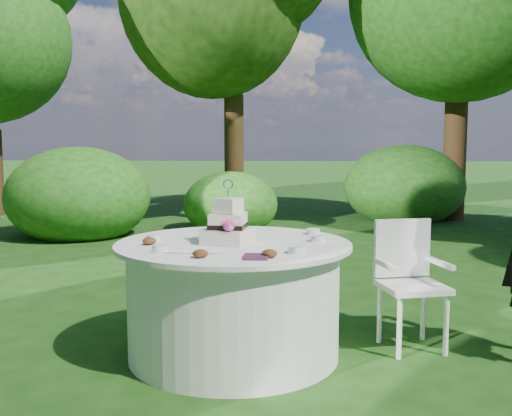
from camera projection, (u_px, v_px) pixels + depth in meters
The scene contains 8 objects.
ground at pixel (234, 355), 4.04m from camera, with size 80.00×80.00×0.00m, color #13340E.
napkins at pixel (256, 257), 3.41m from camera, with size 0.14×0.14×0.02m, color #4C203B.
feather_plume at pixel (187, 252), 3.59m from camera, with size 0.48×0.07×0.01m, color white.
table at pixel (234, 299), 4.00m from camera, with size 1.56×1.56×0.77m.
cake at pixel (228, 226), 3.91m from camera, with size 0.36×0.36×0.42m.
chair at pixel (408, 273), 4.18m from camera, with size 0.51×0.50×0.89m.
votives at pixel (250, 241), 3.90m from camera, with size 1.20×0.85×0.04m.
petal_cups at pixel (204, 249), 3.58m from camera, with size 0.88×0.50×0.05m.
Camera 1 is at (0.41, -3.89, 1.44)m, focal length 42.00 mm.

